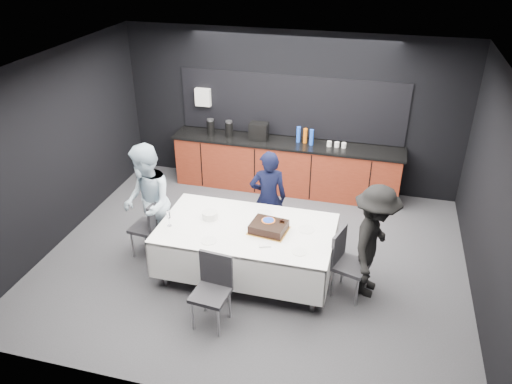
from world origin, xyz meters
TOP-DOWN VIEW (x-y plane):
  - ground at (0.00, 0.00)m, footprint 6.00×6.00m
  - room_shell at (0.00, 0.00)m, footprint 6.04×5.04m
  - kitchenette at (-0.02, 2.22)m, footprint 4.10×0.64m
  - party_table at (0.00, -0.40)m, footprint 2.32×1.32m
  - cake_assembly at (0.31, -0.41)m, footprint 0.53×0.45m
  - plate_stack at (-0.54, -0.30)m, footprint 0.21×0.21m
  - loose_plate_near at (-0.38, -0.83)m, footprint 0.20×0.20m
  - loose_plate_right_a at (0.78, -0.25)m, footprint 0.22×0.22m
  - loose_plate_right_b at (0.78, -0.77)m, footprint 0.19×0.19m
  - loose_plate_far at (0.14, 0.02)m, footprint 0.21×0.21m
  - fork_pile at (0.34, -0.75)m, footprint 0.16×0.13m
  - champagne_flute at (-1.01, -0.62)m, footprint 0.06×0.06m
  - chair_left at (-1.46, -0.29)m, footprint 0.46×0.46m
  - chair_right at (1.33, -0.42)m, footprint 0.52×0.52m
  - chair_near at (-0.15, -1.36)m, footprint 0.46×0.46m
  - person_center at (0.09, 0.48)m, footprint 0.64×0.51m
  - person_left at (-1.48, -0.29)m, footprint 1.00×1.06m
  - person_right at (1.65, -0.32)m, footprint 0.75×1.10m

SIDE VIEW (x-z plane):
  - ground at x=0.00m, z-range 0.00..0.00m
  - chair_left at x=-1.46m, z-range 0.07..1.00m
  - chair_right at x=1.33m, z-range 0.07..1.00m
  - chair_near at x=-0.15m, z-range 0.07..1.00m
  - kitchenette at x=-0.02m, z-range -0.48..1.57m
  - party_table at x=0.00m, z-range 0.25..1.03m
  - person_center at x=0.09m, z-range 0.00..1.51m
  - person_right at x=1.65m, z-range 0.00..1.57m
  - loose_plate_near at x=-0.38m, z-range 0.78..0.79m
  - loose_plate_right_a at x=0.78m, z-range 0.78..0.79m
  - loose_plate_right_b at x=0.78m, z-range 0.78..0.79m
  - loose_plate_far at x=0.14m, z-range 0.78..0.79m
  - fork_pile at x=0.34m, z-range 0.78..0.80m
  - plate_stack at x=-0.54m, z-range 0.78..0.88m
  - cake_assembly at x=0.31m, z-range 0.76..0.92m
  - person_left at x=-1.48m, z-range 0.00..1.74m
  - champagne_flute at x=-1.01m, z-range 0.83..1.05m
  - room_shell at x=0.00m, z-range 0.45..3.27m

